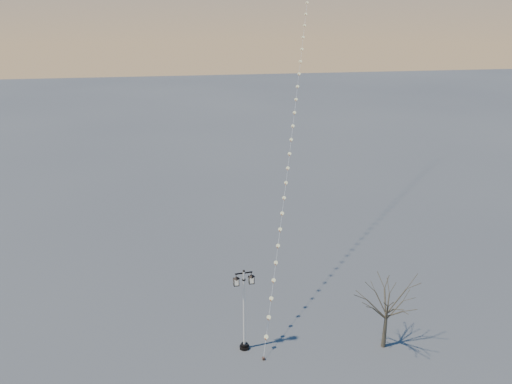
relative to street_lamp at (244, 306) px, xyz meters
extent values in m
plane|color=#4C4D4D|center=(0.68, -1.19, -3.11)|extent=(300.00, 300.00, 0.00)
cylinder|color=black|center=(0.00, 0.00, -3.02)|extent=(0.62, 0.62, 0.18)
cylinder|color=black|center=(0.00, 0.00, -2.85)|extent=(0.45, 0.45, 0.16)
cylinder|color=white|center=(0.00, 0.00, -0.16)|extent=(0.14, 0.14, 5.24)
cylinder|color=black|center=(0.00, 0.00, 1.85)|extent=(0.22, 0.22, 0.07)
cube|color=black|center=(0.00, 0.00, 2.30)|extent=(1.06, 0.16, 0.07)
sphere|color=black|center=(0.00, 0.00, 2.43)|extent=(0.16, 0.16, 0.16)
pyramid|color=black|center=(-0.47, -0.04, 2.13)|extent=(0.49, 0.49, 0.16)
cube|color=beige|center=(-0.47, -0.04, 1.78)|extent=(0.29, 0.29, 0.38)
cube|color=black|center=(-0.47, -0.04, 1.57)|extent=(0.33, 0.33, 0.04)
pyramid|color=black|center=(0.47, 0.04, 2.13)|extent=(0.49, 0.49, 0.16)
cube|color=beige|center=(0.47, 0.04, 1.78)|extent=(0.29, 0.29, 0.38)
cube|color=black|center=(0.47, 0.04, 1.57)|extent=(0.33, 0.33, 0.04)
cone|color=#413A2B|center=(8.75, -1.37, -1.85)|extent=(0.30, 0.30, 2.52)
cylinder|color=#3A241A|center=(0.98, -1.30, -3.02)|extent=(0.18, 0.18, 0.18)
cylinder|color=black|center=(0.98, -1.30, -3.00)|extent=(0.03, 0.03, 0.22)
cone|color=#E15815|center=(7.65, 16.71, 14.47)|extent=(0.07, 0.07, 0.25)
cylinder|color=white|center=(0.98, -1.30, -2.58)|extent=(0.01, 0.01, 0.71)
camera|label=1|loc=(-3.84, -25.48, 16.83)|focal=34.32mm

